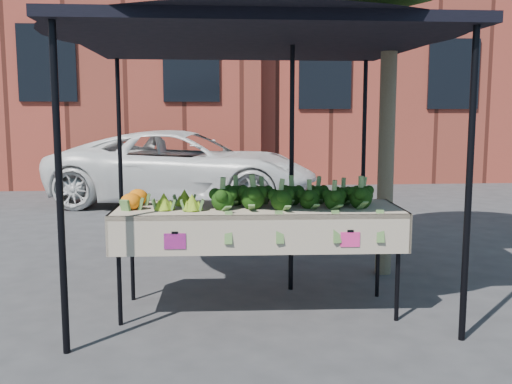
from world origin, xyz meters
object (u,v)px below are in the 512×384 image
vehicle (183,70)px  street_tree (390,40)px  canopy (254,147)px  table (258,259)px

vehicle → street_tree: vehicle is taller
canopy → vehicle: bearing=98.9°
vehicle → street_tree: (2.25, -4.99, -0.02)m
canopy → vehicle: size_ratio=0.65×
table → canopy: bearing=88.6°
canopy → street_tree: bearing=16.4°
canopy → street_tree: (1.41, 0.41, 1.04)m
table → canopy: 1.12m
street_tree → vehicle: bearing=114.3°
table → vehicle: (-0.83, 6.04, 1.98)m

